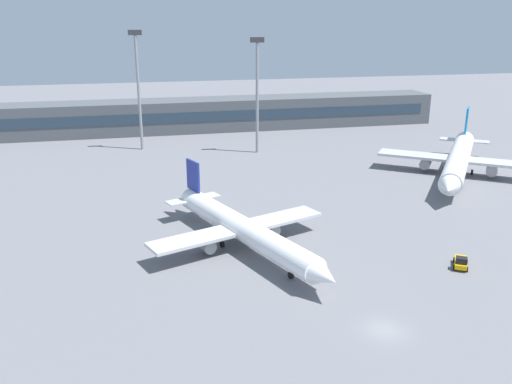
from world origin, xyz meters
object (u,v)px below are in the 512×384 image
object	(u,v)px
airplane_near	(243,229)
baggage_tug_yellow	(461,262)
floodlight_tower_east	(257,88)
airplane_mid	(458,160)
floodlight_tower_west	(138,83)

from	to	relation	value
airplane_near	baggage_tug_yellow	size ratio (longest dim) A/B	9.73
airplane_near	floodlight_tower_east	bearing A→B (deg)	74.84
airplane_near	airplane_mid	xyz separation A→B (m)	(50.61, 26.05, 0.62)
floodlight_tower_west	floodlight_tower_east	distance (m)	28.90
airplane_near	baggage_tug_yellow	bearing A→B (deg)	-25.36
airplane_near	floodlight_tower_west	bearing A→B (deg)	100.45
baggage_tug_yellow	floodlight_tower_east	size ratio (longest dim) A/B	0.14
airplane_mid	floodlight_tower_east	world-z (taller)	floodlight_tower_east
airplane_mid	floodlight_tower_west	world-z (taller)	floodlight_tower_west
floodlight_tower_west	baggage_tug_yellow	bearing A→B (deg)	-63.74
airplane_near	floodlight_tower_west	distance (m)	67.99
airplane_mid	baggage_tug_yellow	world-z (taller)	airplane_mid
baggage_tug_yellow	airplane_mid	bearing A→B (deg)	57.90
airplane_mid	floodlight_tower_west	size ratio (longest dim) A/B	1.39
baggage_tug_yellow	floodlight_tower_east	distance (m)	70.86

